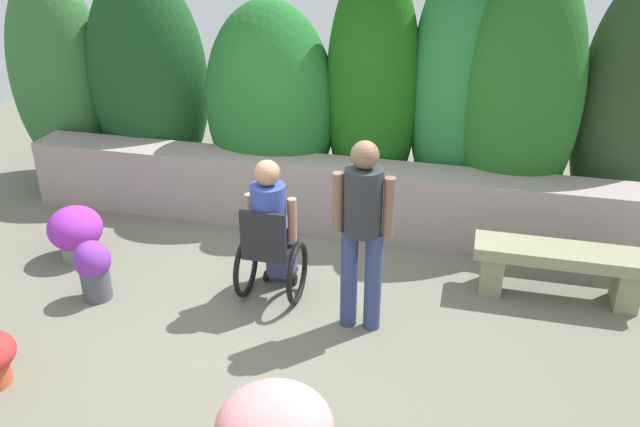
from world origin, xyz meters
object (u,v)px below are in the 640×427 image
at_px(stone_bench, 560,265).
at_px(flower_pot_small_foreground, 94,268).
at_px(flower_pot_red_accent, 76,232).
at_px(person_in_wheelchair, 271,234).
at_px(person_standing_companion, 363,225).

height_order(stone_bench, flower_pot_small_foreground, flower_pot_small_foreground).
relative_size(flower_pot_red_accent, flower_pot_small_foreground, 0.96).
relative_size(person_in_wheelchair, person_standing_companion, 0.81).
bearing_deg(person_standing_companion, person_in_wheelchair, 153.35).
relative_size(stone_bench, flower_pot_red_accent, 2.78).
bearing_deg(stone_bench, person_in_wheelchair, -170.45).
bearing_deg(flower_pot_small_foreground, person_in_wheelchair, 15.80).
distance_m(stone_bench, flower_pot_red_accent, 4.61).
height_order(person_in_wheelchair, person_standing_companion, person_standing_companion).
xyz_separation_m(stone_bench, person_standing_companion, (-1.64, -0.87, 0.62)).
bearing_deg(flower_pot_red_accent, person_standing_companion, -8.75).
bearing_deg(person_in_wheelchair, person_standing_companion, -19.24).
height_order(flower_pot_red_accent, flower_pot_small_foreground, flower_pot_small_foreground).
xyz_separation_m(stone_bench, flower_pot_red_accent, (-4.59, -0.42, -0.04)).
height_order(stone_bench, person_in_wheelchair, person_in_wheelchair).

